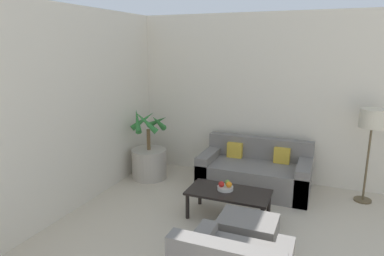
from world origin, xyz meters
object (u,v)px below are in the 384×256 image
object	(u,v)px
ottoman	(247,234)
sofa_loveseat	(255,173)
coffee_table	(229,195)
apple_red	(221,184)
potted_palm	(149,158)
floor_lamp	(372,123)
fruit_bowl	(225,188)
apple_green	(227,182)
orange_fruit	(229,185)

from	to	relation	value
ottoman	sofa_loveseat	bearing A→B (deg)	99.50
coffee_table	apple_red	bearing A→B (deg)	-172.27
apple_red	potted_palm	bearing A→B (deg)	151.08
coffee_table	floor_lamp	bearing A→B (deg)	35.78
fruit_bowl	apple_green	size ratio (longest dim) A/B	3.02
sofa_loveseat	apple_green	size ratio (longest dim) A/B	24.29
potted_palm	sofa_loveseat	xyz separation A→B (m)	(1.75, 0.21, -0.07)
sofa_loveseat	fruit_bowl	size ratio (longest dim) A/B	8.04
ottoman	floor_lamp	bearing A→B (deg)	54.96
fruit_bowl	orange_fruit	world-z (taller)	orange_fruit
potted_palm	floor_lamp	world-z (taller)	floor_lamp
floor_lamp	ottoman	bearing A→B (deg)	-125.04
orange_fruit	coffee_table	bearing A→B (deg)	-74.90
floor_lamp	coffee_table	bearing A→B (deg)	-144.22
sofa_loveseat	orange_fruit	world-z (taller)	sofa_loveseat
floor_lamp	apple_red	distance (m)	2.25
apple_red	ottoman	bearing A→B (deg)	-50.68
apple_red	apple_green	xyz separation A→B (m)	(0.05, 0.10, -0.00)
sofa_loveseat	apple_red	xyz separation A→B (m)	(-0.21, -1.05, 0.19)
apple_red	orange_fruit	distance (m)	0.10
potted_palm	coffee_table	xyz separation A→B (m)	(1.63, -0.83, -0.02)
sofa_loveseat	fruit_bowl	xyz separation A→B (m)	(-0.17, -1.01, 0.12)
orange_fruit	floor_lamp	bearing A→B (deg)	35.56
sofa_loveseat	fruit_bowl	bearing A→B (deg)	-99.77
fruit_bowl	orange_fruit	xyz separation A→B (m)	(0.05, -0.02, 0.06)
fruit_bowl	sofa_loveseat	bearing A→B (deg)	80.23
coffee_table	orange_fruit	size ratio (longest dim) A/B	13.29
floor_lamp	fruit_bowl	size ratio (longest dim) A/B	6.55
fruit_bowl	orange_fruit	distance (m)	0.09
apple_red	fruit_bowl	bearing A→B (deg)	45.35
potted_palm	fruit_bowl	distance (m)	1.77
sofa_loveseat	orange_fruit	size ratio (longest dim) A/B	20.91
coffee_table	fruit_bowl	bearing A→B (deg)	153.52
coffee_table	orange_fruit	xyz separation A→B (m)	(-0.00, 0.01, 0.13)
coffee_table	ottoman	bearing A→B (deg)	-57.24
apple_green	orange_fruit	bearing A→B (deg)	-60.47
floor_lamp	orange_fruit	size ratio (longest dim) A/B	17.03
apple_red	apple_green	distance (m)	0.11
sofa_loveseat	apple_green	distance (m)	0.99
apple_green	floor_lamp	bearing A→B (deg)	33.14
floor_lamp	ottoman	distance (m)	2.42
potted_palm	apple_red	world-z (taller)	potted_palm
sofa_loveseat	apple_green	world-z (taller)	sofa_loveseat
apple_green	ottoman	distance (m)	0.86
coffee_table	apple_green	size ratio (longest dim) A/B	15.44
sofa_loveseat	coffee_table	bearing A→B (deg)	-96.47
apple_red	orange_fruit	xyz separation A→B (m)	(0.09, 0.02, 0.00)
potted_palm	fruit_bowl	bearing A→B (deg)	-27.12
orange_fruit	fruit_bowl	bearing A→B (deg)	159.74
ottoman	fruit_bowl	bearing A→B (deg)	125.11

